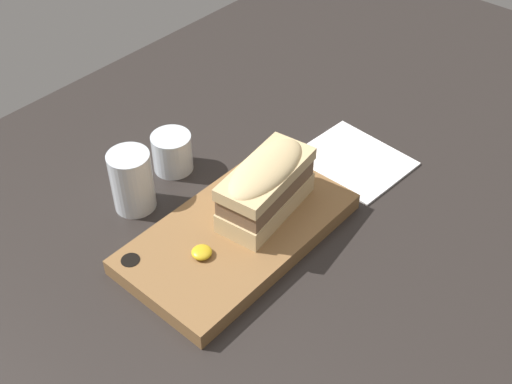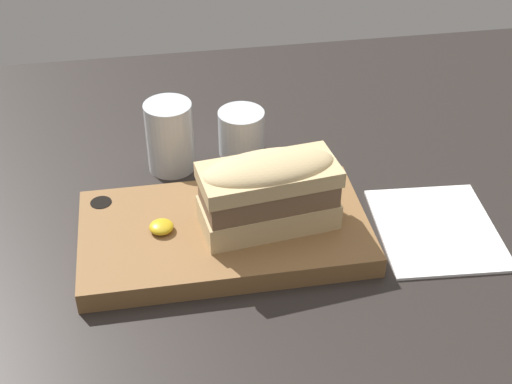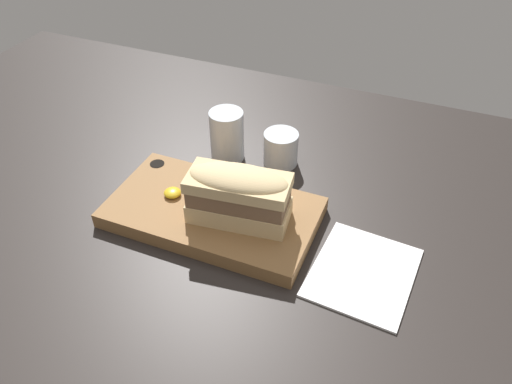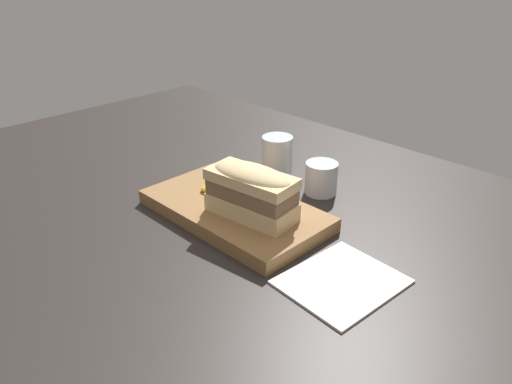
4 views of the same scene
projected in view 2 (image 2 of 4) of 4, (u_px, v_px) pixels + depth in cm
name	position (u px, v px, depth cm)	size (l,w,h in cm)	color
dining_table	(284.00, 240.00, 91.91)	(185.29, 110.90, 2.00)	#282321
serving_board	(224.00, 233.00, 89.42)	(35.85, 19.69, 2.83)	olive
sandwich	(269.00, 189.00, 85.65)	(17.36, 9.50, 9.76)	#DBBC84
mustard_dollop	(161.00, 227.00, 87.20)	(3.02, 3.02, 1.21)	gold
water_glass	(170.00, 141.00, 100.90)	(6.71, 6.71, 10.36)	silver
wine_glass	(241.00, 134.00, 104.89)	(6.82, 6.82, 6.78)	silver
napkin	(436.00, 229.00, 91.89)	(16.23, 18.63, 0.40)	white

